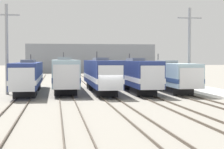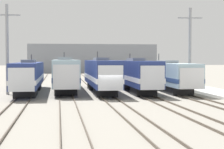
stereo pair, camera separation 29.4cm
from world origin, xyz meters
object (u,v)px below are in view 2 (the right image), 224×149
object	(u,v)px
locomotive_center	(101,75)
locomotive_far_left	(29,76)
catenary_tower_right	(190,48)
locomotive_far_right	(168,75)
catenary_tower_left	(7,48)
locomotive_center_right	(137,75)
locomotive_center_left	(65,74)

from	to	relation	value
locomotive_center	locomotive_far_left	bearing A→B (deg)	175.14
catenary_tower_right	locomotive_far_right	bearing A→B (deg)	144.46
catenary_tower_right	catenary_tower_left	bearing A→B (deg)	180.00
locomotive_center	catenary_tower_left	bearing A→B (deg)	-176.21
locomotive_far_right	catenary_tower_right	xyz separation A→B (m)	(2.25, -1.60, 3.37)
locomotive_center	locomotive_far_right	xyz separation A→B (m)	(8.65, 0.88, -0.16)
locomotive_far_left	locomotive_center_right	distance (m)	13.02
locomotive_far_right	catenary_tower_left	bearing A→B (deg)	-175.32
locomotive_far_left	locomotive_center_right	xyz separation A→B (m)	(12.98, -0.94, 0.09)
locomotive_center	locomotive_center_left	bearing A→B (deg)	146.93
locomotive_center_left	locomotive_far_right	distance (m)	13.13
locomotive_far_right	locomotive_center_left	bearing A→B (deg)	171.51
locomotive_center	locomotive_center_right	distance (m)	4.33
locomotive_center	catenary_tower_left	xyz separation A→B (m)	(-10.93, -0.72, 3.20)
locomotive_far_left	locomotive_far_right	size ratio (longest dim) A/B	1.06
locomotive_center_left	catenary_tower_left	world-z (taller)	catenary_tower_left
locomotive_center_right	locomotive_far_right	world-z (taller)	locomotive_far_right
locomotive_center_left	catenary_tower_left	xyz separation A→B (m)	(-6.60, -3.54, 3.17)
locomotive_center_left	locomotive_center	size ratio (longest dim) A/B	1.10
locomotive_center	locomotive_center_right	xyz separation A→B (m)	(4.33, -0.20, -0.02)
locomotive_center_left	locomotive_center	world-z (taller)	locomotive_center
locomotive_far_left	locomotive_far_right	world-z (taller)	locomotive_far_right
locomotive_center_left	catenary_tower_left	bearing A→B (deg)	-151.79
locomotive_center_right	locomotive_far_left	bearing A→B (deg)	175.88
locomotive_center_left	catenary_tower_left	size ratio (longest dim) A/B	1.88
locomotive_center	locomotive_center_right	size ratio (longest dim) A/B	1.04
locomotive_center_left	catenary_tower_right	xyz separation A→B (m)	(15.23, -3.54, 3.17)
locomotive_center_left	catenary_tower_right	distance (m)	15.95
locomotive_center	catenary_tower_right	distance (m)	11.39
locomotive_center_left	catenary_tower_right	world-z (taller)	catenary_tower_right
locomotive_center_right	catenary_tower_right	bearing A→B (deg)	-4.57
locomotive_center	catenary_tower_right	world-z (taller)	catenary_tower_right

